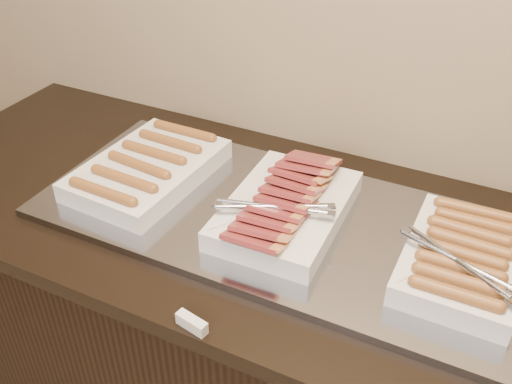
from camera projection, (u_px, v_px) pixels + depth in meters
counter at (279, 352)px, 1.57m from camera, size 2.06×0.76×0.90m
warming_tray at (293, 224)px, 1.30m from camera, size 1.20×0.50×0.02m
dish_left at (148, 168)px, 1.42m from camera, size 0.28×0.40×0.07m
dish_center at (286, 207)px, 1.28m from camera, size 0.27×0.39×0.10m
dish_right at (462, 258)px, 1.14m from camera, size 0.27×0.34×0.08m
label_holder at (192, 323)px, 1.05m from camera, size 0.07×0.03×0.03m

